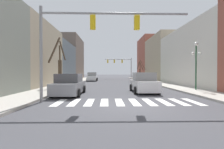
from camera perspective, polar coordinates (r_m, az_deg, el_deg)
ground_plane at (r=9.62m, az=5.61°, el=-10.05°), size 240.00×240.00×0.00m
sidewalk_left at (r=11.08m, az=-32.49°, el=-8.34°), size 2.83×90.00×0.15m
building_row_left at (r=31.38m, az=-20.29°, el=5.40°), size 6.00×49.20×10.76m
building_row_right at (r=33.78m, az=20.14°, el=5.52°), size 6.00×51.73×11.44m
crosswalk_stripes at (r=10.70m, az=4.87°, el=-8.93°), size 8.55×2.60×0.01m
traffic_signal_near at (r=10.93m, az=-7.81°, el=13.90°), size 8.96×0.28×5.75m
traffic_signal_far at (r=46.50m, az=2.99°, el=3.70°), size 7.01×0.28×5.60m
street_lamp_right_corner at (r=18.27m, az=25.75°, el=5.43°), size 0.95×0.36×4.48m
car_driving_toward_lane at (r=15.87m, az=10.33°, el=-2.78°), size 2.12×4.46×1.78m
car_at_intersection at (r=30.04m, az=8.98°, el=-1.19°), size 1.98×4.40×1.66m
car_parked_left_far at (r=14.30m, az=-13.76°, el=-3.33°), size 2.15×4.77×1.68m
car_parked_right_mid at (r=35.70m, az=-6.46°, el=-0.80°), size 2.05×4.90×1.77m
street_tree_left_far at (r=20.39m, az=-16.89°, el=2.82°), size 1.69×3.04×5.58m
street_tree_left_near at (r=42.88m, az=9.20°, el=1.26°), size 2.00×1.42×4.71m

